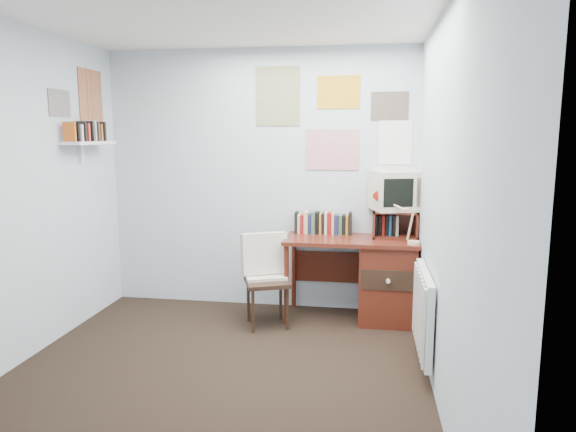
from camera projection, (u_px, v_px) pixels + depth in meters
name	position (u px, v px, depth m)	size (l,w,h in m)	color
ground	(209.00, 387.00, 3.48)	(3.50, 3.50, 0.00)	black
back_wall	(260.00, 180.00, 4.99)	(3.00, 0.02, 2.50)	silver
right_wall	(446.00, 210.00, 3.06)	(0.02, 3.50, 2.50)	silver
desk	(380.00, 277.00, 4.68)	(1.20, 0.55, 0.76)	#5B2114
desk_chair	(267.00, 282.00, 4.54)	(0.41, 0.39, 0.80)	black
desk_lamp	(415.00, 222.00, 4.37)	(0.27, 0.23, 0.39)	red
tv_riser	(395.00, 224.00, 4.70)	(0.40, 0.30, 0.25)	#5B2114
crt_tv	(396.00, 189.00, 4.66)	(0.41, 0.38, 0.39)	beige
book_row	(327.00, 222.00, 4.86)	(0.60, 0.14, 0.22)	#5B2114
radiator	(424.00, 311.00, 3.73)	(0.09, 0.80, 0.60)	white
wall_shelf	(89.00, 143.00, 4.51)	(0.20, 0.62, 0.24)	white
posters_back	(333.00, 117.00, 4.78)	(1.20, 0.01, 0.90)	white
posters_left	(76.00, 99.00, 4.46)	(0.01, 0.70, 0.60)	white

